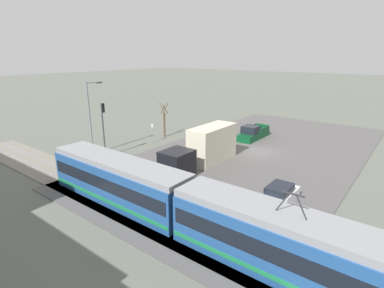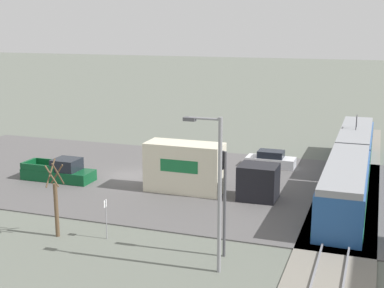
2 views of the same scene
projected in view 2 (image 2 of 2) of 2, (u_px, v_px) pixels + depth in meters
ground_plane at (130, 176)px, 43.91m from camera, size 320.00×320.00×0.00m
road_surface at (130, 176)px, 43.90m from camera, size 20.59×40.81×0.08m
rail_bed at (346, 197)px, 38.35m from camera, size 54.35×4.40×0.22m
light_rail_tram at (351, 165)px, 41.06m from camera, size 25.45×2.82×4.37m
box_truck at (202, 171)px, 38.98m from camera, size 2.37×9.76×3.65m
pickup_truck at (60, 172)px, 42.43m from camera, size 2.05×5.78×1.79m
sedan_car_0 at (271, 160)px, 46.52m from camera, size 1.75×4.22×1.40m
traffic_light_pole at (224, 190)px, 27.98m from camera, size 0.28×0.47×5.80m
street_tree at (56, 202)px, 31.02m from camera, size 1.09×0.91×4.60m
street_lamp_near_crossing at (216, 184)px, 26.02m from camera, size 0.36×1.95×7.92m
no_parking_sign at (106, 215)px, 30.79m from camera, size 0.32×0.08×2.37m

